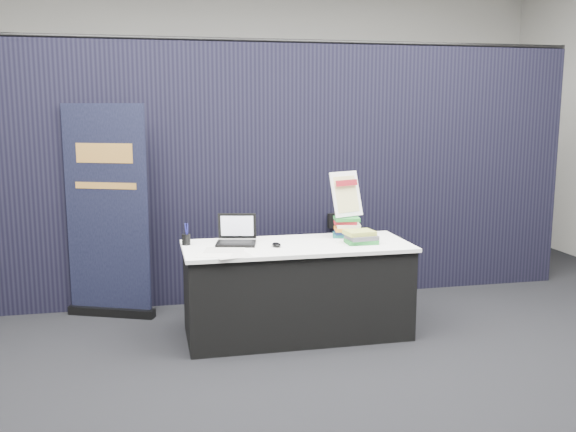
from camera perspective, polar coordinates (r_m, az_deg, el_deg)
The scene contains 15 objects.
floor at distance 4.81m, azimuth 2.32°, elevation -12.66°, with size 8.00×8.00×0.00m, color black.
wall_back at distance 8.37m, azimuth -4.70°, elevation 9.13°, with size 8.00×0.02×3.50m, color #B5B3AB.
drape_partition at distance 6.04m, azimuth -1.49°, elevation 3.72°, with size 6.00×0.08×2.40m, color black.
display_table at distance 5.19m, azimuth 0.79°, elevation -6.56°, with size 1.80×0.75×0.75m.
laptop at distance 5.11m, azimuth -4.72°, elevation -1.86°, with size 0.35×0.31×0.23m.
mouse at distance 5.00m, azimuth -1.03°, elevation -2.56°, with size 0.07×0.10×0.03m, color black.
brochure_left at distance 4.72m, azimuth -4.93°, elevation -3.52°, with size 0.26×0.18×0.00m, color silver.
brochure_mid at distance 4.76m, azimuth -6.57°, elevation -3.44°, with size 0.26×0.18×0.00m, color white.
brochure_right at distance 4.90m, azimuth -5.68°, elevation -3.04°, with size 0.30×0.21×0.00m, color beige.
pen_cup at distance 5.12m, azimuth -9.04°, elevation -2.08°, with size 0.07×0.07×0.09m, color black.
book_stack_tall at distance 5.38m, azimuth 5.25°, elevation -0.98°, with size 0.24×0.20×0.17m.
book_stack_short at distance 5.15m, azimuth 6.51°, elevation -1.86°, with size 0.25×0.20×0.10m.
info_sign at distance 5.37m, azimuth 5.20°, elevation 1.91°, with size 0.30×0.21×0.39m.
pullup_banner at distance 5.77m, azimuth -15.74°, elevation -0.70°, with size 0.76×0.40×1.86m.
stacking_chair at distance 6.19m, azimuth 5.19°, elevation -3.16°, with size 0.49×0.50×0.82m.
Camera 1 is at (-1.15, -4.30, 1.83)m, focal length 40.00 mm.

